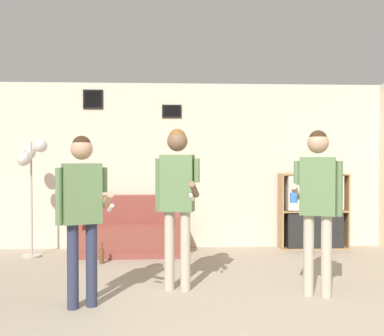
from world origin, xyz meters
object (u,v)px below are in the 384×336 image
Objects in this scene: person_player_foreground_left at (82,202)px; person_player_foreground_center at (177,190)px; bookshelf at (313,211)px; person_watcher_holding_cup at (318,194)px; couch at (132,234)px; bottle_on_floor at (102,256)px; drinking_cup at (314,171)px; floor_lamp at (31,165)px.

person_player_foreground_left is 1.07m from person_player_foreground_center.
bookshelf is 0.69× the size of person_watcher_holding_cup.
couch is 5.49× the size of bottle_on_floor.
couch is at bearing -176.14° from drinking_cup.
bookshelf is 4.16m from person_player_foreground_left.
person_player_foreground_left is 2.42m from person_watcher_holding_cup.
drinking_cup is at bearing 14.85° from bottle_on_floor.
floor_lamp is 6.07× the size of bottle_on_floor.
person_watcher_holding_cup is at bearing -31.67° from bottle_on_floor.
person_player_foreground_left reaches higher than bottle_on_floor.
person_watcher_holding_cup is 2.55m from drinking_cup.
person_player_foreground_center reaches higher than floor_lamp.
person_player_foreground_center is 17.98× the size of drinking_cup.
floor_lamp is 2.58m from person_player_foreground_left.
person_player_foreground_center is at bearing -70.56° from couch.
person_watcher_holding_cup is at bearing 5.41° from person_player_foreground_left.
bottle_on_floor is (-3.28, -0.87, -0.50)m from bookshelf.
person_player_foreground_center reaches higher than couch.
drinking_cup is at bearing 43.53° from person_player_foreground_center.
person_watcher_holding_cup is at bearing -45.81° from couch.
bookshelf is 3.43m from bottle_on_floor.
drinking_cup is (2.93, 0.20, 0.98)m from couch.
person_watcher_holding_cup is at bearing -10.82° from person_player_foreground_center.
couch is 0.94× the size of person_player_foreground_left.
person_watcher_holding_cup is (3.62, -2.02, -0.29)m from floor_lamp.
floor_lamp reaches higher than person_player_foreground_left.
couch is 0.91× the size of floor_lamp.
drinking_cup is (4.39, 0.40, -0.11)m from floor_lamp.
bookshelf reaches higher than couch.
floor_lamp is at bearing 118.31° from person_player_foreground_left.
couch is 2.21m from person_player_foreground_center.
couch is 2.57m from person_player_foreground_left.
person_player_foreground_left is (-0.25, -2.45, 0.74)m from couch.
couch is 0.90× the size of person_watcher_holding_cup.
floor_lamp reaches higher than drinking_cup.
bottle_on_floor is (-1.04, 1.27, -1.00)m from person_player_foreground_center.
drinking_cup reaches higher than bottle_on_floor.
bookshelf is at bearing 5.18° from floor_lamp.
floor_lamp reaches higher than bookshelf.
floor_lamp is at bearing -172.17° from couch.
person_watcher_holding_cup is at bearing -107.70° from bookshelf.
person_player_foreground_center is at bearing -50.74° from bottle_on_floor.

